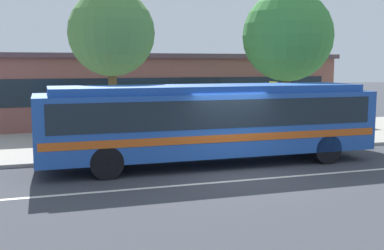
{
  "coord_description": "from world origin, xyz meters",
  "views": [
    {
      "loc": [
        -5.73,
        -13.35,
        3.4
      ],
      "look_at": [
        -0.73,
        2.16,
        1.3
      ],
      "focal_mm": 44.67,
      "sensor_mm": 36.0,
      "label": 1
    }
  ],
  "objects_px": {
    "transit_bus": "(210,118)",
    "pedestrian_waiting_near_sign": "(178,123)",
    "bus_stop_sign": "(273,105)",
    "street_tree_mid_block": "(288,37)",
    "street_tree_near_stop": "(112,34)"
  },
  "relations": [
    {
      "from": "transit_bus",
      "to": "street_tree_near_stop",
      "type": "relative_size",
      "value": 1.82
    },
    {
      "from": "street_tree_near_stop",
      "to": "pedestrian_waiting_near_sign",
      "type": "bearing_deg",
      "value": -43.51
    },
    {
      "from": "bus_stop_sign",
      "to": "street_tree_mid_block",
      "type": "xyz_separation_m",
      "value": [
        1.94,
        2.45,
        2.82
      ]
    },
    {
      "from": "bus_stop_sign",
      "to": "street_tree_mid_block",
      "type": "height_order",
      "value": "street_tree_mid_block"
    },
    {
      "from": "transit_bus",
      "to": "pedestrian_waiting_near_sign",
      "type": "distance_m",
      "value": 2.46
    },
    {
      "from": "street_tree_near_stop",
      "to": "street_tree_mid_block",
      "type": "distance_m",
      "value": 7.8
    },
    {
      "from": "street_tree_mid_block",
      "to": "transit_bus",
      "type": "bearing_deg",
      "value": -140.87
    },
    {
      "from": "bus_stop_sign",
      "to": "street_tree_mid_block",
      "type": "bearing_deg",
      "value": 51.69
    },
    {
      "from": "street_tree_near_stop",
      "to": "street_tree_mid_block",
      "type": "height_order",
      "value": "street_tree_mid_block"
    },
    {
      "from": "bus_stop_sign",
      "to": "street_tree_near_stop",
      "type": "distance_m",
      "value": 7.03
    },
    {
      "from": "transit_bus",
      "to": "pedestrian_waiting_near_sign",
      "type": "relative_size",
      "value": 6.48
    },
    {
      "from": "transit_bus",
      "to": "bus_stop_sign",
      "type": "bearing_deg",
      "value": 28.62
    },
    {
      "from": "pedestrian_waiting_near_sign",
      "to": "street_tree_near_stop",
      "type": "xyz_separation_m",
      "value": [
        -2.18,
        2.07,
        3.44
      ]
    },
    {
      "from": "bus_stop_sign",
      "to": "street_tree_mid_block",
      "type": "distance_m",
      "value": 4.21
    },
    {
      "from": "transit_bus",
      "to": "pedestrian_waiting_near_sign",
      "type": "bearing_deg",
      "value": 100.08
    }
  ]
}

